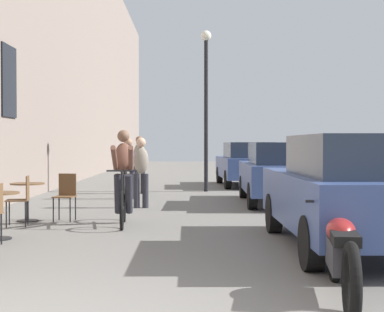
# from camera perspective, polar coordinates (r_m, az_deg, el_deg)

# --- Properties ---
(building_facade_left) EXTENTS (0.54, 68.00, 10.96)m
(building_facade_left) POSITION_cam_1_polar(r_m,az_deg,el_deg) (19.24, -14.33, 13.22)
(building_facade_left) COLOR gray
(building_facade_left) RESTS_ON ground_plane
(cafe_table_far) EXTENTS (0.64, 0.64, 0.72)m
(cafe_table_far) POSITION_cam_1_polar(r_m,az_deg,el_deg) (11.57, -15.58, -3.51)
(cafe_table_far) COLOR black
(cafe_table_far) RESTS_ON ground_plane
(cafe_chair_far_toward_street) EXTENTS (0.43, 0.43, 0.89)m
(cafe_chair_far_toward_street) POSITION_cam_1_polar(r_m,az_deg,el_deg) (10.91, -16.11, -3.82)
(cafe_chair_far_toward_street) COLOR black
(cafe_chair_far_toward_street) RESTS_ON ground_plane
(cafe_chair_far_toward_wall) EXTENTS (0.42, 0.42, 0.89)m
(cafe_chair_far_toward_wall) POSITION_cam_1_polar(r_m,az_deg,el_deg) (11.48, -12.08, -3.55)
(cafe_chair_far_toward_wall) COLOR black
(cafe_chair_far_toward_wall) RESTS_ON ground_plane
(cyclist_on_bicycle) EXTENTS (0.52, 1.76, 1.74)m
(cyclist_on_bicycle) POSITION_cam_1_polar(r_m,az_deg,el_deg) (10.73, -6.65, -2.29)
(cyclist_on_bicycle) COLOR black
(cyclist_on_bicycle) RESTS_ON ground_plane
(pedestrian_near) EXTENTS (0.36, 0.27, 1.60)m
(pedestrian_near) POSITION_cam_1_polar(r_m,az_deg,el_deg) (13.47, -4.94, -1.20)
(pedestrian_near) COLOR #26262D
(pedestrian_near) RESTS_ON ground_plane
(pedestrian_mid) EXTENTS (0.37, 0.29, 1.61)m
(pedestrian_mid) POSITION_cam_1_polar(r_m,az_deg,el_deg) (15.67, -6.16, -0.85)
(pedestrian_mid) COLOR #26262D
(pedestrian_mid) RESTS_ON ground_plane
(pedestrian_far) EXTENTS (0.37, 0.28, 1.68)m
(pedestrian_far) POSITION_cam_1_polar(r_m,az_deg,el_deg) (17.29, -5.10, -0.51)
(pedestrian_far) COLOR #26262D
(pedestrian_far) RESTS_ON ground_plane
(street_lamp) EXTENTS (0.32, 0.32, 4.90)m
(street_lamp) POSITION_cam_1_polar(r_m,az_deg,el_deg) (18.10, 1.36, 6.42)
(street_lamp) COLOR black
(street_lamp) RESTS_ON ground_plane
(parked_car_nearest) EXTENTS (1.88, 4.43, 1.58)m
(parked_car_nearest) POSITION_cam_1_polar(r_m,az_deg,el_deg) (8.41, 15.16, -3.24)
(parked_car_nearest) COLOR #384C84
(parked_car_nearest) RESTS_ON ground_plane
(parked_car_second) EXTENTS (1.86, 4.23, 1.49)m
(parked_car_second) POSITION_cam_1_polar(r_m,az_deg,el_deg) (14.49, 8.52, -1.54)
(parked_car_second) COLOR #384C84
(parked_car_second) RESTS_ON ground_plane
(parked_car_third) EXTENTS (1.92, 4.30, 1.51)m
(parked_car_third) POSITION_cam_1_polar(r_m,az_deg,el_deg) (20.37, 5.31, -0.72)
(parked_car_third) COLOR #384C84
(parked_car_third) RESTS_ON ground_plane
(parked_motorcycle) EXTENTS (0.62, 2.14, 0.92)m
(parked_motorcycle) POSITION_cam_1_polar(r_m,az_deg,el_deg) (5.87, 14.25, -9.22)
(parked_motorcycle) COLOR black
(parked_motorcycle) RESTS_ON ground_plane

